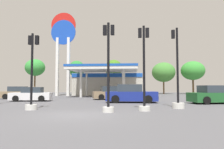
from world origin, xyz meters
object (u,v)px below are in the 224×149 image
traffic_signal_0 (108,75)px  car_3 (111,93)px  traffic_signal_2 (144,77)px  traffic_signal_3 (177,87)px  traffic_signal_1 (32,82)px  car_1 (31,95)px  tree_2 (114,68)px  car_2 (214,95)px  tree_0 (35,68)px  car_0 (131,94)px  station_pole_sign (63,43)px  tree_4 (193,71)px  tree_1 (77,69)px  car_4 (19,93)px  tree_3 (164,72)px

traffic_signal_0 → car_3: bearing=94.5°
traffic_signal_2 → traffic_signal_3: bearing=35.3°
traffic_signal_1 → traffic_signal_2: bearing=0.3°
car_1 → traffic_signal_3: bearing=-25.3°
tree_2 → car_3: bearing=-86.1°
car_2 → traffic_signal_0: 10.93m
traffic_signal_1 → tree_0: 32.69m
car_0 → traffic_signal_0: size_ratio=0.91×
car_0 → traffic_signal_2: traffic_signal_2 is taller
station_pole_sign → car_2: 23.78m
tree_2 → tree_4: size_ratio=1.08×
car_3 → tree_1: (-9.20, 20.05, 4.52)m
tree_1 → car_3: bearing=-65.3°
traffic_signal_0 → tree_4: (13.46, 31.55, 2.55)m
car_2 → tree_4: (5.18, 24.55, 3.93)m
car_0 → car_4: size_ratio=1.05×
station_pole_sign → traffic_signal_2: bearing=-60.2°
car_1 → tree_1: 24.08m
station_pole_sign → tree_0: 13.44m
tree_0 → car_1: bearing=-65.7°
traffic_signal_1 → traffic_signal_3: traffic_signal_3 is taller
car_0 → car_3: (-2.22, 4.56, -0.07)m
car_3 → traffic_signal_2: size_ratio=0.88×
traffic_signal_2 → car_0: bearing=96.4°
car_3 → tree_0: (-17.47, 18.23, 4.70)m
tree_1 → traffic_signal_2: bearing=-68.7°
station_pole_sign → tree_1: 11.80m
traffic_signal_2 → car_1: bearing=144.0°
car_2 → tree_3: (-0.50, 24.70, 3.67)m
traffic_signal_0 → tree_2: tree_2 is taller
traffic_signal_3 → car_0: bearing=120.6°
car_4 → traffic_signal_3: bearing=-31.4°
car_2 → tree_0: tree_0 is taller
car_3 → traffic_signal_0: bearing=-85.5°
traffic_signal_2 → tree_4: bearing=69.6°
traffic_signal_0 → traffic_signal_2: (2.03, 0.87, -0.07)m
tree_4 → tree_2: bearing=178.9°
traffic_signal_0 → traffic_signal_2: 2.21m
car_2 → traffic_signal_3: bearing=-131.5°
car_3 → tree_1: bearing=114.7°
traffic_signal_0 → tree_1: tree_1 is taller
tree_3 → car_4: bearing=-135.7°
station_pole_sign → tree_0: station_pole_sign is taller
car_1 → car_4: (-3.39, 3.84, 0.03)m
car_4 → car_2: bearing=-15.0°
traffic_signal_3 → tree_2: tree_2 is taller
car_3 → tree_3: (8.73, 19.58, 3.69)m
station_pole_sign → car_1: (0.84, -12.27, -7.81)m
car_3 → tree_4: tree_4 is taller
traffic_signal_2 → traffic_signal_3: 2.84m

